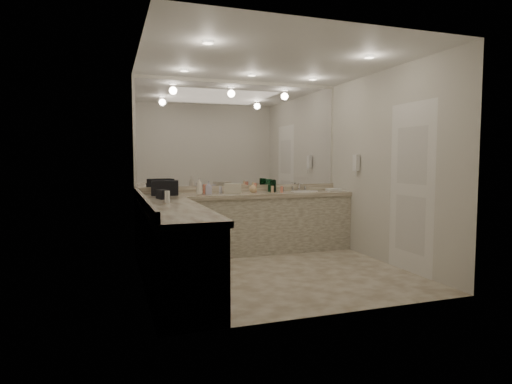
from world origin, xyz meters
name	(u,v)px	position (x,y,z in m)	size (l,w,h in m)	color
floor	(276,272)	(0.00, 0.00, 0.00)	(3.20, 3.20, 0.00)	beige
ceiling	(277,59)	(0.00, 0.00, 2.60)	(3.20, 3.20, 0.00)	white
wall_back	(241,166)	(0.00, 1.50, 1.30)	(3.20, 0.02, 2.60)	beige
wall_left	(141,169)	(-1.60, 0.00, 1.30)	(0.02, 3.00, 2.60)	beige
wall_right	(387,167)	(1.60, 0.00, 1.30)	(0.02, 3.00, 2.60)	beige
vanity_back_base	(247,225)	(0.00, 1.20, 0.42)	(3.20, 0.60, 0.84)	beige
vanity_back_top	(247,195)	(0.00, 1.19, 0.87)	(3.20, 0.64, 0.06)	beige
vanity_left_base	(173,251)	(-1.30, -0.30, 0.42)	(0.60, 2.40, 0.84)	beige
vanity_left_top	(174,210)	(-1.29, -0.30, 0.87)	(0.64, 2.42, 0.06)	beige
backsplash_back	(241,188)	(0.00, 1.48, 0.95)	(3.20, 0.04, 0.10)	beige
backsplash_left	(143,200)	(-1.58, 0.00, 0.95)	(0.04, 3.00, 0.10)	beige
mirror_back	(241,135)	(0.00, 1.49, 1.77)	(3.12, 0.01, 1.55)	white
mirror_left	(141,125)	(-1.59, 0.00, 1.77)	(0.01, 2.92, 1.55)	white
sink	(305,192)	(0.95, 1.20, 0.90)	(0.44, 0.44, 0.03)	white
faucet	(299,186)	(0.95, 1.41, 0.97)	(0.24, 0.16, 0.14)	silver
wall_phone	(356,163)	(1.56, 0.70, 1.35)	(0.06, 0.10, 0.24)	white
door	(411,188)	(1.59, -0.50, 1.05)	(0.02, 0.82, 2.10)	white
black_toiletry_bag	(165,188)	(-1.20, 1.21, 1.00)	(0.37, 0.23, 0.21)	black
black_bag_spill	(162,194)	(-1.30, 0.65, 0.96)	(0.10, 0.22, 0.12)	black
cream_cosmetic_case	(232,189)	(-0.22, 1.19, 0.97)	(0.25, 0.16, 0.15)	beige
hand_towel	(334,190)	(1.44, 1.15, 0.92)	(0.22, 0.15, 0.04)	white
lotion_left	(167,197)	(-1.30, 0.15, 0.97)	(0.06, 0.06, 0.14)	white
soap_bottle_a	(199,186)	(-0.72, 1.19, 1.02)	(0.09, 0.09, 0.24)	white
soap_bottle_b	(209,188)	(-0.59, 1.15, 1.00)	(0.09, 0.09, 0.19)	silver
soap_bottle_c	(253,187)	(0.12, 1.26, 0.98)	(0.12, 0.12, 0.16)	#DEB884
green_bottle_0	(274,186)	(0.48, 1.31, 0.99)	(0.07, 0.07, 0.18)	#10502A
green_bottle_1	(273,186)	(0.44, 1.23, 1.00)	(0.07, 0.07, 0.19)	#10502A
green_bottle_2	(273,186)	(0.43, 1.23, 1.00)	(0.06, 0.06, 0.19)	#10502A
green_bottle_3	(270,185)	(0.43, 1.36, 1.00)	(0.06, 0.06, 0.20)	#10502A
amenity_bottle_0	(168,192)	(-1.16, 1.15, 0.95)	(0.06, 0.06, 0.10)	silver
amenity_bottle_1	(272,189)	(0.39, 1.14, 0.95)	(0.04, 0.04, 0.10)	#E0B28C
amenity_bottle_2	(170,192)	(-1.13, 1.17, 0.95)	(0.04, 0.04, 0.09)	white
amenity_bottle_3	(205,189)	(-0.61, 1.28, 0.97)	(0.06, 0.06, 0.14)	#E57F66
amenity_bottle_4	(282,189)	(0.63, 1.32, 0.93)	(0.04, 0.04, 0.06)	#3F3F4C
amenity_bottle_5	(221,190)	(-0.38, 1.27, 0.95)	(0.05, 0.05, 0.11)	silver
amenity_bottle_6	(255,188)	(0.16, 1.28, 0.97)	(0.06, 0.06, 0.14)	#E57F66
amenity_bottle_7	(282,189)	(0.54, 1.13, 0.95)	(0.04, 0.04, 0.09)	#E57F66
amenity_bottle_8	(167,193)	(-1.18, 1.17, 0.94)	(0.06, 0.06, 0.08)	#3F3F4C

